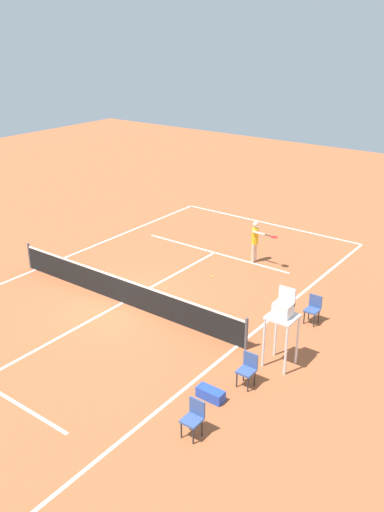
{
  "coord_description": "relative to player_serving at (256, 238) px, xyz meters",
  "views": [
    {
      "loc": [
        -12.23,
        12.39,
        9.08
      ],
      "look_at": [
        -0.56,
        -3.37,
        0.8
      ],
      "focal_mm": 38.33,
      "sensor_mm": 36.0,
      "label": 1
    }
  ],
  "objects": [
    {
      "name": "umpire_chair",
      "position": [
        -4.36,
        6.01,
        0.54
      ],
      "size": [
        0.8,
        0.8,
        2.41
      ],
      "color": "silver",
      "rests_on": "ground"
    },
    {
      "name": "courtside_chair_mid",
      "position": [
        -4.07,
        3.2,
        -0.53
      ],
      "size": [
        0.44,
        0.46,
        0.95
      ],
      "color": "#262626",
      "rests_on": "ground"
    },
    {
      "name": "equipment_bag",
      "position": [
        -3.66,
        8.52,
        -0.91
      ],
      "size": [
        0.76,
        0.32,
        0.3
      ],
      "primitive_type": "cube",
      "color": "#2647B7",
      "rests_on": "ground"
    },
    {
      "name": "court_lines",
      "position": [
        1.93,
        5.91,
        -1.06
      ],
      "size": [
        9.69,
        21.11,
        0.01
      ],
      "color": "white",
      "rests_on": "ground"
    },
    {
      "name": "ground_plane",
      "position": [
        1.93,
        5.91,
        -1.06
      ],
      "size": [
        60.0,
        60.0,
        0.0
      ],
      "primitive_type": "plane",
      "color": "#AD5933"
    },
    {
      "name": "tennis_ball",
      "position": [
        0.58,
        2.25,
        -1.03
      ],
      "size": [
        0.07,
        0.07,
        0.07
      ],
      "primitive_type": "sphere",
      "color": "#CCE033",
      "rests_on": "ground"
    },
    {
      "name": "courtside_chair_far",
      "position": [
        -4.13,
        9.9,
        -0.53
      ],
      "size": [
        0.44,
        0.46,
        0.95
      ],
      "color": "#262626",
      "rests_on": "ground"
    },
    {
      "name": "player_serving",
      "position": [
        0.0,
        0.0,
        0.0
      ],
      "size": [
        1.29,
        0.6,
        1.78
      ],
      "rotation": [
        0.0,
        0.0,
        1.53
      ],
      "color": "beige",
      "rests_on": "ground"
    },
    {
      "name": "tennis_net",
      "position": [
        1.93,
        5.91,
        -0.57
      ],
      "size": [
        10.29,
        0.1,
        1.07
      ],
      "color": "#4C4C51",
      "rests_on": "ground"
    },
    {
      "name": "courtside_chair_near",
      "position": [
        -4.12,
        7.42,
        -0.53
      ],
      "size": [
        0.44,
        0.46,
        0.95
      ],
      "color": "#262626",
      "rests_on": "ground"
    }
  ]
}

